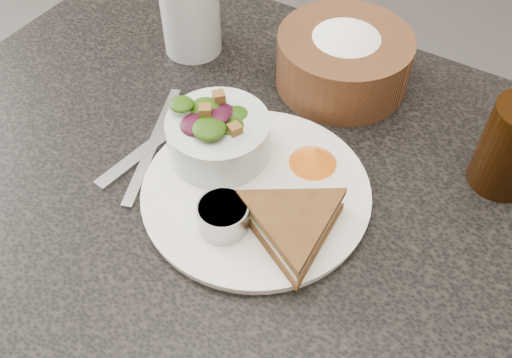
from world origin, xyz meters
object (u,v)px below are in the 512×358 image
object	(u,v)px
dressing_ramekin	(223,216)
water_glass	(190,11)
dining_table	(267,328)
salad_bowl	(218,131)
sandwich	(293,225)
dinner_plate	(256,192)
bread_basket	(344,52)

from	to	relation	value
dressing_ramekin	water_glass	xyz separation A→B (m)	(-0.23, 0.26, 0.04)
dining_table	salad_bowl	xyz separation A→B (m)	(-0.08, 0.01, 0.42)
sandwich	dressing_ramekin	xyz separation A→B (m)	(-0.07, -0.03, -0.00)
dressing_ramekin	dining_table	bearing A→B (deg)	81.72
dining_table	sandwich	xyz separation A→B (m)	(0.06, -0.05, 0.41)
salad_bowl	water_glass	bearing A→B (deg)	133.62
sandwich	water_glass	xyz separation A→B (m)	(-0.30, 0.23, 0.03)
dining_table	dinner_plate	bearing A→B (deg)	-114.30
dressing_ramekin	bread_basket	xyz separation A→B (m)	(-0.00, 0.30, 0.02)
bread_basket	water_glass	xyz separation A→B (m)	(-0.22, -0.04, 0.01)
salad_bowl	dressing_ramekin	size ratio (longest dim) A/B	2.18
dinner_plate	sandwich	size ratio (longest dim) A/B	1.89
salad_bowl	bread_basket	bearing A→B (deg)	73.22
dinner_plate	dressing_ramekin	world-z (taller)	dressing_ramekin
sandwich	dressing_ramekin	bearing A→B (deg)	-131.08
water_glass	sandwich	bearing A→B (deg)	-37.75
sandwich	bread_basket	xyz separation A→B (m)	(-0.07, 0.27, 0.02)
water_glass	dinner_plate	bearing A→B (deg)	-40.37
salad_bowl	dressing_ramekin	distance (m)	0.11
water_glass	salad_bowl	bearing A→B (deg)	-46.38
dressing_ramekin	bread_basket	distance (m)	0.30
bread_basket	water_glass	bearing A→B (deg)	-169.13
sandwich	water_glass	world-z (taller)	water_glass
sandwich	dressing_ramekin	world-z (taller)	sandwich
sandwich	bread_basket	bearing A→B (deg)	132.27
dressing_ramekin	water_glass	size ratio (longest dim) A/B	0.44
salad_bowl	water_glass	distance (m)	0.23
dining_table	dinner_plate	world-z (taller)	dinner_plate
dinner_plate	water_glass	size ratio (longest dim) A/B	2.06
dressing_ramekin	dinner_plate	bearing A→B (deg)	87.22
salad_bowl	bread_basket	world-z (taller)	bread_basket
dinner_plate	dining_table	bearing A→B (deg)	65.70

